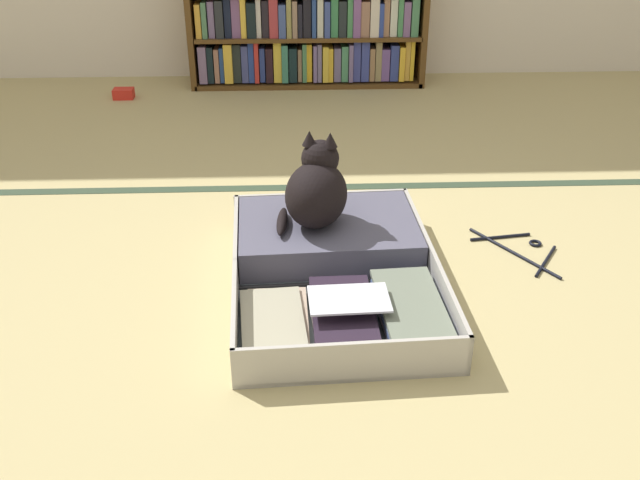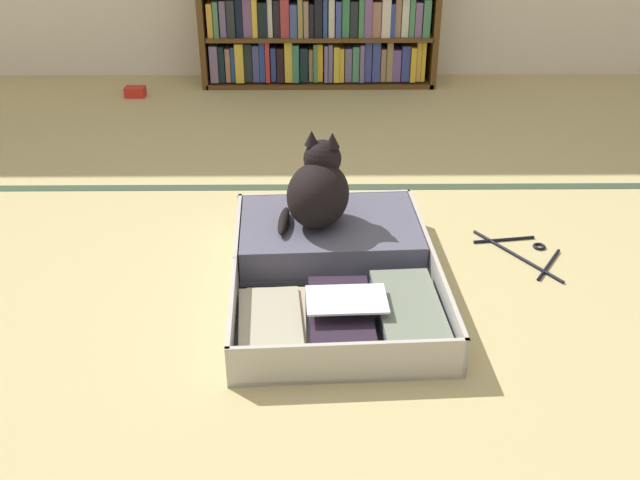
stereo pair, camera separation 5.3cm
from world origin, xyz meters
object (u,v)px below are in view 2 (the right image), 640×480
Objects in this scene: bookshelf at (319,14)px; black_cat at (319,190)px; open_suitcase at (335,263)px; small_red_pouch at (135,92)px; clothes_hanger at (524,252)px.

bookshelf reaches higher than black_cat.
small_red_pouch is (-0.97, 1.74, -0.02)m from open_suitcase.
open_suitcase is 0.23m from black_cat.
black_cat is at bearing -90.44° from bookshelf.
open_suitcase is 2.68× the size of clothes_hanger.
clothes_hanger is 3.24× the size of small_red_pouch.
black_cat reaches higher than small_red_pouch.
small_red_pouch is at bearing -166.36° from bookshelf.
small_red_pouch is at bearing 120.01° from black_cat.
clothes_hanger is at bearing -45.41° from small_red_pouch.
clothes_hanger is at bearing -70.67° from bookshelf.
bookshelf is 3.77× the size of clothes_hanger.
clothes_hanger is at bearing -0.25° from black_cat.
bookshelf is 1.41× the size of open_suitcase.
bookshelf reaches higher than clothes_hanger.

